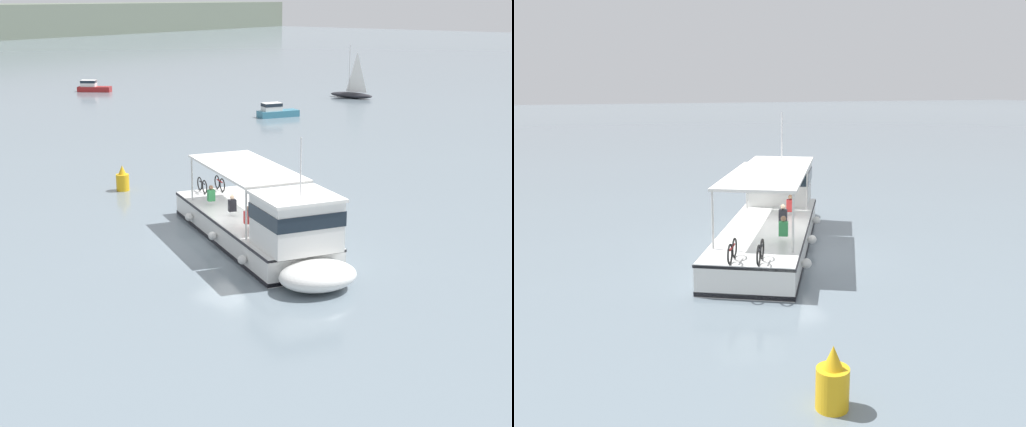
# 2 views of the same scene
# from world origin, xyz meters

# --- Properties ---
(ground_plane) EXTENTS (400.00, 400.00, 0.00)m
(ground_plane) POSITION_xyz_m (0.00, 0.00, 0.00)
(ground_plane) COLOR slate
(ferry_main) EXTENTS (8.93, 12.59, 5.32)m
(ferry_main) POSITION_xyz_m (-0.20, -2.18, 1.02)
(ferry_main) COLOR white
(ferry_main) RESTS_ON ground
(sailboat_horizon_west) EXTENTS (1.52, 4.83, 5.40)m
(sailboat_horizon_west) POSITION_xyz_m (44.99, 20.29, 0.54)
(sailboat_horizon_west) COLOR #232328
(sailboat_horizon_west) RESTS_ON ground
(motorboat_far_left) EXTENTS (3.79, 2.81, 1.26)m
(motorboat_far_left) POSITION_xyz_m (29.77, 19.00, 0.54)
(motorboat_far_left) COLOR teal
(motorboat_far_left) RESTS_ON ground
(motorboat_off_stern) EXTENTS (3.07, 3.72, 1.26)m
(motorboat_off_stern) POSITION_xyz_m (32.41, 45.89, 0.54)
(motorboat_off_stern) COLOR maroon
(motorboat_off_stern) RESTS_ON ground
(channel_buoy) EXTENTS (0.70, 0.70, 1.40)m
(channel_buoy) POSITION_xyz_m (3.48, 10.22, 0.57)
(channel_buoy) COLOR gold
(channel_buoy) RESTS_ON ground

